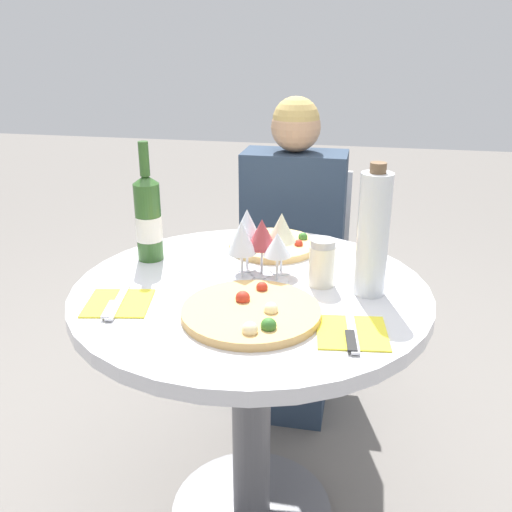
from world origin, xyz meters
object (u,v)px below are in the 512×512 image
at_px(wine_bottle, 148,218).
at_px(chair_behind_diner, 294,284).
at_px(seated_diner, 290,275).
at_px(pizza_large, 252,312).
at_px(dining_table, 251,347).
at_px(tall_carafe, 373,234).

bearing_deg(wine_bottle, chair_behind_diner, 63.17).
bearing_deg(seated_diner, chair_behind_diner, -90.00).
xyz_separation_m(chair_behind_diner, pizza_large, (0.02, -0.94, 0.35)).
relative_size(chair_behind_diner, seated_diner, 0.74).
bearing_deg(chair_behind_diner, seated_diner, 90.00).
height_order(dining_table, pizza_large, pizza_large).
height_order(pizza_large, tall_carafe, tall_carafe).
xyz_separation_m(seated_diner, wine_bottle, (-0.33, -0.51, 0.36)).
bearing_deg(tall_carafe, dining_table, -175.75).
relative_size(dining_table, tall_carafe, 2.77).
bearing_deg(pizza_large, wine_bottle, 140.58).
height_order(chair_behind_diner, seated_diner, seated_diner).
xyz_separation_m(dining_table, seated_diner, (0.01, 0.64, -0.07)).
height_order(pizza_large, wine_bottle, wine_bottle).
relative_size(chair_behind_diner, wine_bottle, 2.55).
relative_size(wine_bottle, tall_carafe, 1.02).
distance_m(dining_table, seated_diner, 0.65).
height_order(chair_behind_diner, pizza_large, chair_behind_diner).
bearing_deg(seated_diner, pizza_large, 91.69).
xyz_separation_m(wine_bottle, tall_carafe, (0.61, -0.11, 0.03)).
height_order(dining_table, seated_diner, seated_diner).
height_order(seated_diner, pizza_large, seated_diner).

